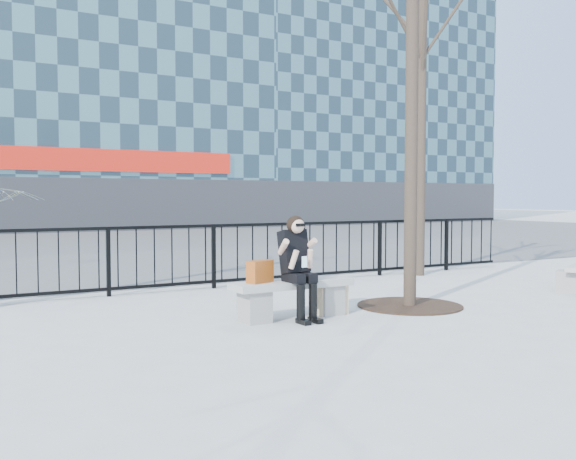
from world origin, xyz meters
TOP-DOWN VIEW (x-y plane):
  - ground at (0.00, 0.00)m, footprint 120.00×120.00m
  - street_surface at (0.00, 15.00)m, footprint 60.00×23.00m
  - railing at (0.00, 3.00)m, footprint 14.00×0.06m
  - building_right at (20.00, 27.00)m, footprint 16.20×10.20m
  - tree_right at (4.50, 2.60)m, footprint 2.80×2.80m
  - tree_grate at (1.90, -0.10)m, footprint 1.50×1.50m
  - bench_main at (0.00, 0.00)m, footprint 1.65×0.46m
  - seated_woman at (0.00, -0.16)m, footprint 0.50×0.64m
  - handbag at (-0.46, 0.02)m, footprint 0.38×0.26m
  - shopping_bag at (0.58, -0.07)m, footprint 0.42×0.18m

SIDE VIEW (x-z plane):
  - ground at x=0.00m, z-range 0.00..0.00m
  - street_surface at x=0.00m, z-range 0.00..0.01m
  - tree_grate at x=1.90m, z-range 0.00..0.02m
  - shopping_bag at x=0.58m, z-range 0.00..0.39m
  - bench_main at x=0.00m, z-range 0.06..0.55m
  - railing at x=0.00m, z-range 0.00..1.11m
  - handbag at x=-0.46m, z-range 0.49..0.77m
  - seated_woman at x=0.00m, z-range 0.00..1.34m
  - tree_right at x=4.50m, z-range 1.74..8.74m
  - building_right at x=20.00m, z-range 0.00..20.60m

